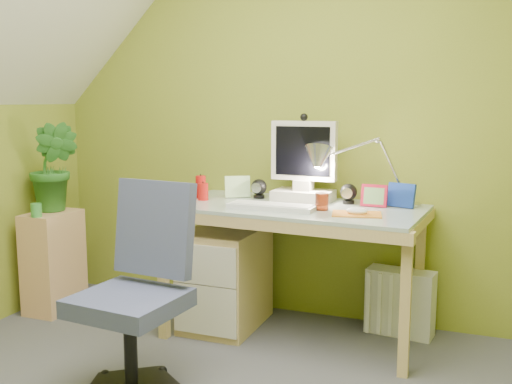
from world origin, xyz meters
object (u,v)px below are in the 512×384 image
(side_ledge, at_px, (54,262))
(potted_plant, at_px, (54,167))
(desk, at_px, (293,271))
(radiator, at_px, (400,302))
(desk_lamp, at_px, (383,156))
(monitor, at_px, (304,156))
(task_chair, at_px, (129,301))

(side_ledge, distance_m, potted_plant, 0.60)
(desk, xyz_separation_m, side_ledge, (-1.54, -0.16, -0.06))
(radiator, bearing_deg, desk_lamp, -149.60)
(monitor, height_order, potted_plant, monitor)
(monitor, distance_m, potted_plant, 1.57)
(desk, height_order, radiator, desk)
(monitor, bearing_deg, desk_lamp, 0.56)
(radiator, bearing_deg, task_chair, -123.36)
(monitor, relative_size, task_chair, 0.58)
(desk, height_order, side_ledge, desk)
(monitor, bearing_deg, task_chair, -111.15)
(desk, xyz_separation_m, potted_plant, (-1.54, -0.11, 0.54))
(desk_lamp, relative_size, potted_plant, 0.97)
(side_ledge, bearing_deg, task_chair, -36.33)
(monitor, xyz_separation_m, radiator, (0.57, 0.05, -0.82))
(side_ledge, bearing_deg, desk, 6.12)
(desk, distance_m, side_ledge, 1.55)
(desk_lamp, bearing_deg, desk, -145.15)
(potted_plant, distance_m, task_chair, 1.45)
(radiator, bearing_deg, potted_plant, -163.44)
(side_ledge, xyz_separation_m, task_chair, (1.08, -0.80, 0.13))
(task_chair, distance_m, radiator, 1.59)
(desk_lamp, height_order, task_chair, desk_lamp)
(desk_lamp, xyz_separation_m, task_chair, (-0.90, -1.14, -0.57))
(desk_lamp, height_order, potted_plant, desk_lamp)
(monitor, bearing_deg, radiator, 5.60)
(desk, height_order, monitor, monitor)
(task_chair, bearing_deg, potted_plant, 147.66)
(monitor, distance_m, radiator, 1.00)
(desk, relative_size, side_ledge, 2.21)
(side_ledge, distance_m, task_chair, 1.35)
(side_ledge, bearing_deg, monitor, 12.64)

